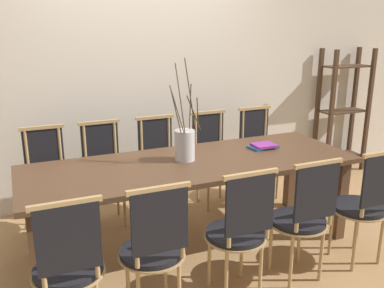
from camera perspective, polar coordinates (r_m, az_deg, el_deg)
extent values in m
plane|color=#A87F51|center=(3.78, 0.00, -13.39)|extent=(16.00, 16.00, 0.00)
cube|color=beige|center=(4.55, -6.39, 7.40)|extent=(12.00, 0.06, 2.35)
cube|color=#4C3321|center=(3.47, 0.00, -2.69)|extent=(2.71, 0.94, 0.04)
cube|color=#4C3321|center=(3.06, -19.89, -14.40)|extent=(0.09, 0.09, 0.72)
cube|color=#4C3321|center=(3.97, 19.14, -7.03)|extent=(0.09, 0.09, 0.72)
cube|color=#4C3321|center=(3.71, -20.65, -8.87)|extent=(0.09, 0.09, 0.72)
cube|color=#4C3321|center=(4.49, 13.01, -3.80)|extent=(0.09, 0.09, 0.72)
cylinder|color=black|center=(2.72, -16.16, -15.71)|extent=(0.41, 0.41, 0.04)
cylinder|color=tan|center=(2.73, -16.12, -16.13)|extent=(0.43, 0.43, 0.01)
cylinder|color=tan|center=(2.97, -13.48, -17.96)|extent=(0.03, 0.03, 0.44)
cylinder|color=tan|center=(2.44, -19.52, -12.96)|extent=(0.03, 0.03, 0.49)
cylinder|color=tan|center=(2.46, -12.76, -12.10)|extent=(0.03, 0.03, 0.49)
cube|color=black|center=(2.43, -16.15, -12.10)|extent=(0.35, 0.02, 0.39)
cube|color=tan|center=(2.34, -16.56, -7.62)|extent=(0.39, 0.03, 0.03)
cylinder|color=black|center=(2.81, -5.38, -14.04)|extent=(0.41, 0.41, 0.04)
cylinder|color=tan|center=(2.82, -5.37, -14.45)|extent=(0.43, 0.43, 0.01)
cylinder|color=tan|center=(3.01, -8.57, -17.18)|extent=(0.03, 0.03, 0.44)
cylinder|color=tan|center=(3.07, -3.60, -16.26)|extent=(0.03, 0.03, 0.44)
cylinder|color=tan|center=(2.50, -7.48, -11.30)|extent=(0.03, 0.03, 0.49)
cylinder|color=tan|center=(2.58, -1.28, -10.24)|extent=(0.03, 0.03, 0.49)
cube|color=black|center=(2.52, -4.30, -10.33)|extent=(0.35, 0.02, 0.39)
cube|color=tan|center=(2.44, -4.44, -5.98)|extent=(0.39, 0.03, 0.03)
cylinder|color=black|center=(3.01, 5.79, -11.76)|extent=(0.41, 0.41, 0.04)
cylinder|color=tan|center=(3.02, 5.78, -12.16)|extent=(0.43, 0.43, 0.01)
cylinder|color=tan|center=(3.18, 2.32, -15.00)|extent=(0.03, 0.03, 0.44)
cylinder|color=tan|center=(3.29, 6.63, -13.98)|extent=(0.03, 0.03, 0.44)
cylinder|color=tan|center=(2.98, 4.59, -17.41)|extent=(0.03, 0.03, 0.44)
cylinder|color=tan|center=(3.09, 9.13, -16.19)|extent=(0.03, 0.03, 0.44)
cylinder|color=tan|center=(2.70, 5.04, -9.03)|extent=(0.03, 0.03, 0.49)
cylinder|color=tan|center=(2.83, 10.20, -7.96)|extent=(0.03, 0.03, 0.49)
cube|color=black|center=(2.75, 7.76, -8.07)|extent=(0.35, 0.02, 0.39)
cube|color=tan|center=(2.67, 7.87, -4.03)|extent=(0.39, 0.03, 0.03)
cylinder|color=black|center=(3.27, 13.91, -9.81)|extent=(0.41, 0.41, 0.04)
cylinder|color=tan|center=(3.28, 13.88, -10.18)|extent=(0.43, 0.43, 0.01)
cylinder|color=tan|center=(3.41, 10.44, -13.01)|extent=(0.03, 0.03, 0.44)
cylinder|color=tan|center=(3.54, 14.11, -12.01)|extent=(0.03, 0.03, 0.44)
cylinder|color=tan|center=(3.22, 13.09, -15.03)|extent=(0.03, 0.03, 0.44)
cylinder|color=tan|center=(3.37, 16.86, -13.85)|extent=(0.03, 0.03, 0.44)
cylinder|color=tan|center=(2.96, 14.02, -7.12)|extent=(0.03, 0.03, 0.49)
cylinder|color=tan|center=(3.13, 18.23, -6.15)|extent=(0.03, 0.03, 0.49)
cube|color=black|center=(3.03, 16.28, -6.23)|extent=(0.35, 0.02, 0.39)
cube|color=tan|center=(2.96, 16.53, -2.53)|extent=(0.39, 0.03, 0.03)
cylinder|color=black|center=(3.63, 21.36, -7.82)|extent=(0.41, 0.41, 0.04)
cylinder|color=tan|center=(3.64, 21.32, -8.16)|extent=(0.43, 0.43, 0.01)
cylinder|color=tan|center=(3.73, 18.06, -10.86)|extent=(0.03, 0.03, 0.44)
cylinder|color=tan|center=(3.89, 21.07, -9.96)|extent=(0.03, 0.03, 0.44)
cylinder|color=tan|center=(3.56, 20.88, -12.52)|extent=(0.03, 0.03, 0.44)
cylinder|color=tan|center=(3.73, 23.89, -11.47)|extent=(0.03, 0.03, 0.44)
cylinder|color=tan|center=(3.32, 22.10, -5.23)|extent=(0.03, 0.03, 0.49)
cube|color=black|center=(3.41, 23.91, -4.46)|extent=(0.35, 0.02, 0.39)
cube|color=tan|center=(3.35, 24.25, -1.15)|extent=(0.39, 0.03, 0.03)
cylinder|color=black|center=(3.99, -18.60, -5.33)|extent=(0.41, 0.41, 0.04)
cylinder|color=tan|center=(4.00, -18.57, -5.64)|extent=(0.43, 0.43, 0.01)
cylinder|color=tan|center=(3.97, -16.20, -8.98)|extent=(0.03, 0.03, 0.44)
cylinder|color=tan|center=(3.95, -20.04, -9.44)|extent=(0.03, 0.03, 0.44)
cylinder|color=tan|center=(4.21, -16.66, -7.51)|extent=(0.03, 0.03, 0.44)
cylinder|color=tan|center=(4.20, -20.28, -7.94)|extent=(0.03, 0.03, 0.44)
cylinder|color=tan|center=(4.08, -17.16, -0.83)|extent=(0.03, 0.03, 0.49)
cylinder|color=tan|center=(4.06, -21.14, -1.27)|extent=(0.03, 0.03, 0.49)
cube|color=black|center=(4.07, -19.19, -0.70)|extent=(0.35, 0.02, 0.39)
cube|color=tan|center=(4.01, -19.45, 2.08)|extent=(0.39, 0.03, 0.03)
cylinder|color=black|center=(4.05, -11.44, -4.46)|extent=(0.41, 0.41, 0.04)
cylinder|color=tan|center=(4.05, -11.42, -4.77)|extent=(0.43, 0.43, 0.01)
cylinder|color=tan|center=(4.04, -9.00, -8.01)|extent=(0.03, 0.03, 0.44)
cylinder|color=tan|center=(4.00, -12.72, -8.53)|extent=(0.03, 0.03, 0.44)
cylinder|color=tan|center=(4.28, -9.88, -6.64)|extent=(0.03, 0.03, 0.44)
cylinder|color=tan|center=(4.24, -13.39, -7.10)|extent=(0.03, 0.03, 0.44)
cylinder|color=tan|center=(4.15, -10.21, -0.04)|extent=(0.03, 0.03, 0.49)
cylinder|color=tan|center=(4.10, -14.09, -0.48)|extent=(0.03, 0.03, 0.49)
cube|color=black|center=(4.12, -12.17, 0.08)|extent=(0.35, 0.02, 0.39)
cube|color=tan|center=(4.07, -12.33, 2.84)|extent=(0.39, 0.03, 0.03)
cylinder|color=black|center=(4.18, -4.09, -3.50)|extent=(0.41, 0.41, 0.04)
cylinder|color=tan|center=(4.19, -4.08, -3.80)|extent=(0.43, 0.43, 0.01)
cylinder|color=tan|center=(4.19, -1.70, -6.90)|extent=(0.03, 0.03, 0.44)
cylinder|color=tan|center=(4.11, -5.17, -7.44)|extent=(0.03, 0.03, 0.44)
cylinder|color=tan|center=(4.42, -2.96, -5.64)|extent=(0.03, 0.03, 0.44)
cylinder|color=tan|center=(4.34, -6.26, -6.13)|extent=(0.03, 0.03, 0.44)
cylinder|color=tan|center=(4.30, -3.11, 0.76)|extent=(0.03, 0.03, 0.49)
cylinder|color=tan|center=(4.21, -6.76, 0.35)|extent=(0.03, 0.03, 0.49)
cube|color=black|center=(4.25, -4.95, 0.89)|extent=(0.35, 0.02, 0.39)
cube|color=tan|center=(4.20, -4.99, 3.57)|extent=(0.39, 0.03, 0.03)
cylinder|color=black|center=(4.39, 3.07, -2.50)|extent=(0.41, 0.41, 0.04)
cylinder|color=tan|center=(4.39, 3.07, -2.79)|extent=(0.43, 0.43, 0.01)
cylinder|color=tan|center=(4.42, 5.33, -5.72)|extent=(0.03, 0.03, 0.44)
cylinder|color=tan|center=(4.30, 2.20, -6.25)|extent=(0.03, 0.03, 0.44)
cylinder|color=tan|center=(4.63, 3.79, -4.59)|extent=(0.03, 0.03, 0.44)
cylinder|color=tan|center=(4.53, 0.78, -5.07)|extent=(0.03, 0.03, 0.44)
cylinder|color=tan|center=(4.52, 3.79, 1.53)|extent=(0.03, 0.03, 0.49)
cylinder|color=tan|center=(4.40, 0.47, 1.16)|extent=(0.03, 0.03, 0.49)
cube|color=black|center=(4.46, 2.13, 1.67)|extent=(0.35, 0.02, 0.39)
cube|color=tan|center=(4.40, 2.18, 4.23)|extent=(0.39, 0.03, 0.03)
cylinder|color=black|center=(4.64, 9.23, -1.61)|extent=(0.41, 0.41, 0.04)
cylinder|color=tan|center=(4.65, 9.21, -1.88)|extent=(0.43, 0.43, 0.01)
cylinder|color=tan|center=(4.69, 11.33, -4.64)|extent=(0.03, 0.03, 0.44)
cylinder|color=tan|center=(4.55, 8.55, -5.14)|extent=(0.03, 0.03, 0.44)
cylinder|color=tan|center=(4.89, 9.60, -3.63)|extent=(0.03, 0.03, 0.44)
cylinder|color=tan|center=(4.76, 6.90, -4.09)|extent=(0.03, 0.03, 0.44)
cylinder|color=tan|center=(4.79, 9.73, 2.17)|extent=(0.03, 0.03, 0.49)
cylinder|color=tan|center=(4.64, 6.75, 1.85)|extent=(0.03, 0.03, 0.49)
cube|color=black|center=(4.71, 8.24, 2.32)|extent=(0.35, 0.02, 0.39)
cube|color=tan|center=(4.66, 8.38, 4.75)|extent=(0.39, 0.03, 0.03)
cylinder|color=silver|center=(3.47, -0.97, -0.18)|extent=(0.16, 0.16, 0.25)
cylinder|color=#473828|center=(3.40, 0.76, 4.13)|extent=(0.10, 0.19, 0.29)
cylinder|color=#473828|center=(3.40, -0.24, 4.95)|extent=(0.03, 0.10, 0.38)
cylinder|color=#473828|center=(3.35, -2.21, 4.60)|extent=(0.04, 0.17, 0.36)
cylinder|color=#473828|center=(3.35, 0.25, 4.12)|extent=(0.17, 0.10, 0.31)
cylinder|color=#473828|center=(3.34, -1.59, 6.13)|extent=(0.05, 0.10, 0.54)
cylinder|color=#473828|center=(3.34, -2.01, 4.58)|extent=(0.07, 0.16, 0.37)
cylinder|color=#473828|center=(3.33, -0.24, 6.50)|extent=(0.12, 0.06, 0.58)
cube|color=#234C8C|center=(3.88, 9.48, -0.39)|extent=(0.27, 0.18, 0.02)
cube|color=#842D8C|center=(3.87, 9.57, -0.15)|extent=(0.20, 0.17, 0.02)
cube|color=#422D1E|center=(5.39, 18.05, 3.70)|extent=(0.04, 0.04, 1.54)
cube|color=#422D1E|center=(5.78, 22.43, 4.08)|extent=(0.04, 0.04, 1.54)
cube|color=#422D1E|center=(5.58, 16.35, 4.26)|extent=(0.04, 0.04, 1.54)
cube|color=#422D1E|center=(5.96, 20.70, 4.60)|extent=(0.04, 0.04, 1.54)
cube|color=#422D1E|center=(5.82, 18.90, -1.45)|extent=(0.58, 0.26, 0.02)
cube|color=#422D1E|center=(5.67, 19.44, 4.17)|extent=(0.58, 0.26, 0.02)
cube|color=#422D1E|center=(5.59, 19.98, 9.71)|extent=(0.58, 0.26, 0.02)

